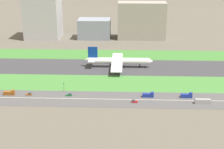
% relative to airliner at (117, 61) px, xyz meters
% --- Properties ---
extents(ground_plane, '(800.00, 800.00, 0.00)m').
position_rel_airliner_xyz_m(ground_plane, '(-7.41, -0.00, -6.23)').
color(ground_plane, '#5B564C').
extents(runway, '(280.00, 46.00, 0.10)m').
position_rel_airliner_xyz_m(runway, '(-7.41, -0.00, -6.18)').
color(runway, '#38383D').
rests_on(runway, ground_plane).
extents(grass_median_north, '(280.00, 36.00, 0.10)m').
position_rel_airliner_xyz_m(grass_median_north, '(-7.41, 41.00, -6.18)').
color(grass_median_north, '#3D7A33').
rests_on(grass_median_north, ground_plane).
extents(grass_median_south, '(280.00, 36.00, 0.10)m').
position_rel_airliner_xyz_m(grass_median_south, '(-7.41, -41.00, -6.18)').
color(grass_median_south, '#427F38').
rests_on(grass_median_south, ground_plane).
extents(highway, '(280.00, 28.00, 0.10)m').
position_rel_airliner_xyz_m(highway, '(-7.41, -73.00, -6.18)').
color(highway, '#4C4C4F').
rests_on(highway, ground_plane).
extents(highway_centerline, '(266.00, 0.50, 0.01)m').
position_rel_airliner_xyz_m(highway_centerline, '(-7.41, -73.00, -6.13)').
color(highway_centerline, silver).
rests_on(highway_centerline, highway).
extents(airliner, '(65.00, 56.00, 19.70)m').
position_rel_airliner_xyz_m(airliner, '(0.00, 0.00, 0.00)').
color(airliner, white).
rests_on(airliner, runway).
extents(car_3, '(4.40, 1.80, 2.00)m').
position_rel_airliner_xyz_m(car_3, '(-34.99, -68.00, -5.31)').
color(car_3, '#19662D').
rests_on(car_3, highway).
extents(truck_2, '(8.40, 2.50, 4.00)m').
position_rel_airliner_xyz_m(truck_2, '(53.30, -68.00, -4.56)').
color(truck_2, navy).
rests_on(truck_2, highway).
extents(car_1, '(4.40, 1.80, 2.00)m').
position_rel_airliner_xyz_m(car_1, '(-65.78, -68.00, -5.31)').
color(car_1, brown).
rests_on(car_1, highway).
extents(car_0, '(4.40, 1.80, 2.00)m').
position_rel_airliner_xyz_m(car_0, '(13.97, -78.00, -5.31)').
color(car_0, '#B2191E').
rests_on(car_0, highway).
extents(bus_0, '(11.60, 2.50, 3.50)m').
position_rel_airliner_xyz_m(bus_0, '(62.90, -78.00, -4.41)').
color(bus_0, '#99999E').
rests_on(bus_0, highway).
extents(truck_0, '(8.40, 2.50, 4.00)m').
position_rel_airliner_xyz_m(truck_0, '(-80.78, -68.00, -4.56)').
color(truck_0, brown).
rests_on(truck_0, highway).
extents(truck_1, '(8.40, 2.50, 4.00)m').
position_rel_airliner_xyz_m(truck_1, '(24.73, -68.00, -4.56)').
color(truck_1, navy).
rests_on(truck_1, highway).
extents(traffic_light, '(0.36, 0.50, 7.20)m').
position_rel_airliner_xyz_m(traffic_light, '(-40.42, -60.01, -1.94)').
color(traffic_light, '#4C4C51').
rests_on(traffic_light, highway).
extents(terminal_building, '(43.02, 37.62, 54.11)m').
position_rel_airliner_xyz_m(terminal_building, '(-97.41, 114.00, 20.82)').
color(terminal_building, '#B2B2B7').
rests_on(terminal_building, ground_plane).
extents(hangar_building, '(40.59, 26.84, 24.63)m').
position_rel_airliner_xyz_m(hangar_building, '(-32.09, 114.00, 6.09)').
color(hangar_building, gray).
rests_on(hangar_building, ground_plane).
extents(office_tower, '(59.78, 24.19, 46.06)m').
position_rel_airliner_xyz_m(office_tower, '(27.79, 114.00, 16.80)').
color(office_tower, '#9E998E').
rests_on(office_tower, ground_plane).
extents(fuel_tank_west, '(22.13, 22.13, 16.99)m').
position_rel_airliner_xyz_m(fuel_tank_west, '(-29.82, 159.00, 2.27)').
color(fuel_tank_west, silver).
rests_on(fuel_tank_west, ground_plane).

